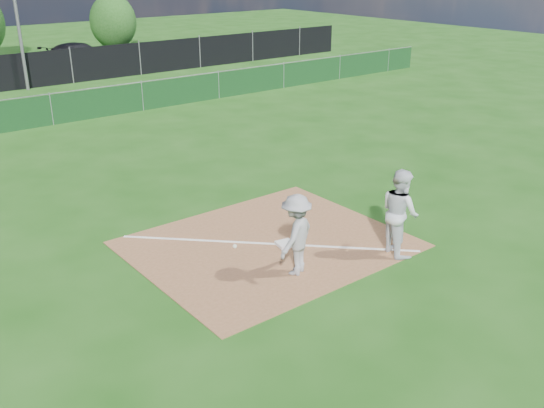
{
  "coord_description": "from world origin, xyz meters",
  "views": [
    {
      "loc": [
        -7.89,
        -9.06,
        6.25
      ],
      "look_at": [
        0.11,
        1.0,
        1.0
      ],
      "focal_mm": 40.0,
      "sensor_mm": 36.0,
      "label": 1
    }
  ],
  "objects_px": {
    "light_pole": "(16,7)",
    "runner": "(400,212)",
    "first_base": "(285,244)",
    "play_at_first": "(296,235)",
    "car_right": "(79,54)",
    "tree_right": "(113,22)"
  },
  "relations": [
    {
      "from": "first_base",
      "to": "play_at_first",
      "type": "xyz_separation_m",
      "value": [
        -0.65,
        -1.13,
        0.84
      ]
    },
    {
      "from": "light_pole",
      "to": "car_right",
      "type": "distance_m",
      "value": 8.21
    },
    {
      "from": "car_right",
      "to": "tree_right",
      "type": "distance_m",
      "value": 6.76
    },
    {
      "from": "runner",
      "to": "light_pole",
      "type": "bearing_deg",
      "value": 19.59
    },
    {
      "from": "play_at_first",
      "to": "runner",
      "type": "bearing_deg",
      "value": -15.64
    },
    {
      "from": "first_base",
      "to": "car_right",
      "type": "xyz_separation_m",
      "value": [
        6.27,
        27.62,
        0.65
      ]
    },
    {
      "from": "first_base",
      "to": "runner",
      "type": "distance_m",
      "value": 2.72
    },
    {
      "from": "car_right",
      "to": "tree_right",
      "type": "height_order",
      "value": "tree_right"
    },
    {
      "from": "runner",
      "to": "first_base",
      "type": "bearing_deg",
      "value": 62.96
    },
    {
      "from": "light_pole",
      "to": "runner",
      "type": "distance_m",
      "value": 24.03
    },
    {
      "from": "tree_right",
      "to": "runner",
      "type": "bearing_deg",
      "value": -104.86
    },
    {
      "from": "runner",
      "to": "tree_right",
      "type": "bearing_deg",
      "value": 3.39
    },
    {
      "from": "play_at_first",
      "to": "car_right",
      "type": "xyz_separation_m",
      "value": [
        6.92,
        28.75,
        -0.19
      ]
    },
    {
      "from": "play_at_first",
      "to": "car_right",
      "type": "bearing_deg",
      "value": 76.47
    },
    {
      "from": "first_base",
      "to": "play_at_first",
      "type": "bearing_deg",
      "value": -119.86
    },
    {
      "from": "play_at_first",
      "to": "runner",
      "type": "distance_m",
      "value": 2.55
    },
    {
      "from": "light_pole",
      "to": "first_base",
      "type": "distance_m",
      "value": 22.4
    },
    {
      "from": "car_right",
      "to": "tree_right",
      "type": "bearing_deg",
      "value": -65.72
    },
    {
      "from": "play_at_first",
      "to": "tree_right",
      "type": "relative_size",
      "value": 0.57
    },
    {
      "from": "runner",
      "to": "car_right",
      "type": "bearing_deg",
      "value": 9.62
    },
    {
      "from": "light_pole",
      "to": "runner",
      "type": "xyz_separation_m",
      "value": [
        0.55,
        -23.83,
        -3.0
      ]
    },
    {
      "from": "car_right",
      "to": "play_at_first",
      "type": "bearing_deg",
      "value": 144.77
    }
  ]
}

